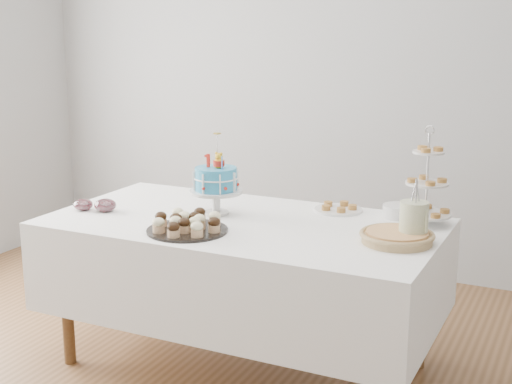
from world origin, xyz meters
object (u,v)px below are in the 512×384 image
at_px(cupcake_tray, 187,223).
at_px(jam_bowl_a, 105,205).
at_px(plate_stack, 399,211).
at_px(pie, 397,236).
at_px(jam_bowl_b, 83,205).
at_px(birthday_cake, 216,193).
at_px(pastry_plate, 338,208).
at_px(utensil_pitcher, 414,220).
at_px(table, 243,265).
at_px(tiered_stand, 427,184).

height_order(cupcake_tray, jam_bowl_a, cupcake_tray).
bearing_deg(plate_stack, jam_bowl_a, -158.65).
height_order(pie, jam_bowl_b, jam_bowl_b).
distance_m(birthday_cake, pastry_plate, 0.64).
xyz_separation_m(cupcake_tray, pie, (0.93, 0.25, -0.01)).
relative_size(pastry_plate, utensil_pitcher, 0.88).
bearing_deg(jam_bowl_a, pastry_plate, 26.04).
bearing_deg(jam_bowl_a, birthday_cake, 20.11).
relative_size(table, pastry_plate, 7.72).
bearing_deg(cupcake_tray, jam_bowl_b, 171.40).
xyz_separation_m(jam_bowl_a, utensil_pitcher, (1.56, 0.15, 0.07)).
xyz_separation_m(table, cupcake_tray, (-0.15, -0.28, 0.27)).
bearing_deg(jam_bowl_b, table, 11.78).
bearing_deg(plate_stack, table, -149.32).
bearing_deg(table, birthday_cake, 163.12).
height_order(pie, tiered_stand, tiered_stand).
relative_size(birthday_cake, cupcake_tray, 1.09).
distance_m(pastry_plate, utensil_pitcher, 0.61).
relative_size(cupcake_tray, jam_bowl_b, 3.79).
bearing_deg(tiered_stand, birthday_cake, -165.08).
bearing_deg(utensil_pitcher, birthday_cake, -159.09).
distance_m(birthday_cake, cupcake_tray, 0.34).
bearing_deg(plate_stack, jam_bowl_b, -159.20).
height_order(table, utensil_pitcher, utensil_pitcher).
height_order(birthday_cake, jam_bowl_b, birthday_cake).
bearing_deg(jam_bowl_b, cupcake_tray, -8.60).
bearing_deg(cupcake_tray, tiered_stand, 31.71).
height_order(table, plate_stack, plate_stack).
distance_m(pie, plate_stack, 0.44).
xyz_separation_m(table, utensil_pitcher, (0.84, 0.01, 0.33)).
height_order(birthday_cake, pastry_plate, birthday_cake).
distance_m(table, birthday_cake, 0.39).
height_order(pastry_plate, jam_bowl_a, jam_bowl_a).
relative_size(tiered_stand, jam_bowl_a, 4.28).
bearing_deg(utensil_pitcher, plate_stack, 136.45).
distance_m(plate_stack, jam_bowl_b, 1.62).
height_order(table, cupcake_tray, cupcake_tray).
relative_size(tiered_stand, pastry_plate, 1.94).
xyz_separation_m(birthday_cake, pie, (0.96, -0.08, -0.08)).
bearing_deg(pastry_plate, plate_stack, 3.05).
relative_size(table, utensil_pitcher, 6.77).
bearing_deg(utensil_pitcher, table, -155.97).
distance_m(birthday_cake, plate_stack, 0.92).
xyz_separation_m(tiered_stand, pastry_plate, (-0.46, 0.06, -0.19)).
bearing_deg(cupcake_tray, jam_bowl_a, 166.80).
height_order(birthday_cake, cupcake_tray, birthday_cake).
relative_size(table, birthday_cake, 4.64).
relative_size(table, jam_bowl_a, 17.04).
distance_m(pie, jam_bowl_b, 1.62).
height_order(tiered_stand, plate_stack, tiered_stand).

